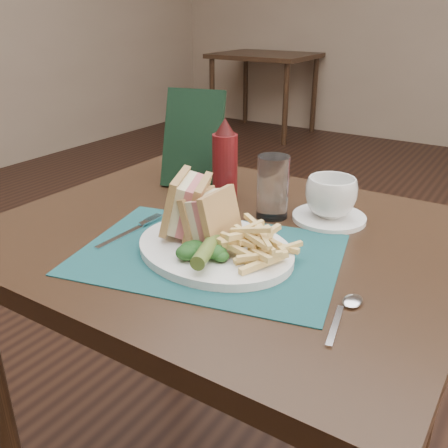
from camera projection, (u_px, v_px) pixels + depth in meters
name	position (u px, v px, depth m)	size (l,w,h in m)	color
floor	(306.00, 382.00, 1.67)	(7.00, 7.00, 0.00)	black
table_main	(226.00, 380.00, 1.13)	(0.90, 0.75, 0.75)	black
table_bg_left	(264.00, 94.00, 4.82)	(0.90, 0.75, 0.75)	black
placemat	(209.00, 254.00, 0.88)	(0.45, 0.32, 0.00)	#164648
plate	(215.00, 249.00, 0.88)	(0.30, 0.24, 0.01)	white
sandwich_half_a	(175.00, 203.00, 0.91)	(0.06, 0.11, 0.10)	tan
sandwich_half_b	(201.00, 213.00, 0.89)	(0.06, 0.10, 0.09)	tan
kale_garnish	(202.00, 252.00, 0.83)	(0.11, 0.08, 0.03)	#163C15
pickle_spear	(208.00, 248.00, 0.82)	(0.02, 0.02, 0.12)	#4B6426
fries_pile	(256.00, 236.00, 0.84)	(0.18, 0.20, 0.06)	#EECA77
fork	(131.00, 229.00, 0.96)	(0.03, 0.17, 0.01)	silver
spoon	(342.00, 315.00, 0.70)	(0.03, 0.15, 0.01)	silver
saucer	(329.00, 218.00, 1.03)	(0.15, 0.15, 0.01)	white
coffee_cup	(331.00, 197.00, 1.01)	(0.10, 0.10, 0.08)	white
drinking_glass	(273.00, 187.00, 1.02)	(0.07, 0.07, 0.13)	silver
ketchup_bottle	(225.00, 160.00, 1.10)	(0.06, 0.06, 0.19)	#570F11
check_presenter	(193.00, 139.00, 1.19)	(0.14, 0.02, 0.23)	black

